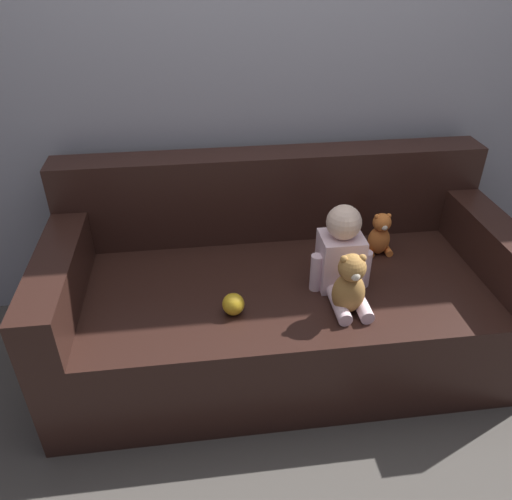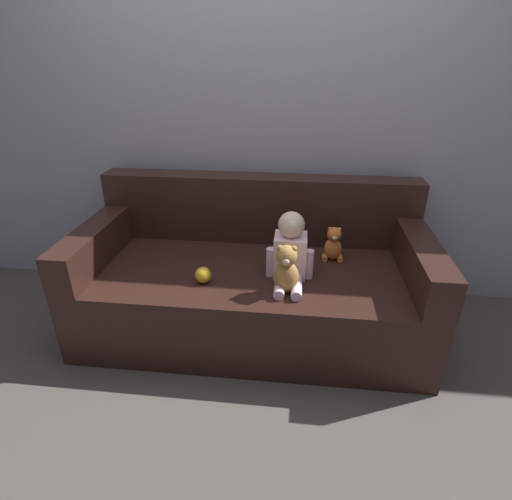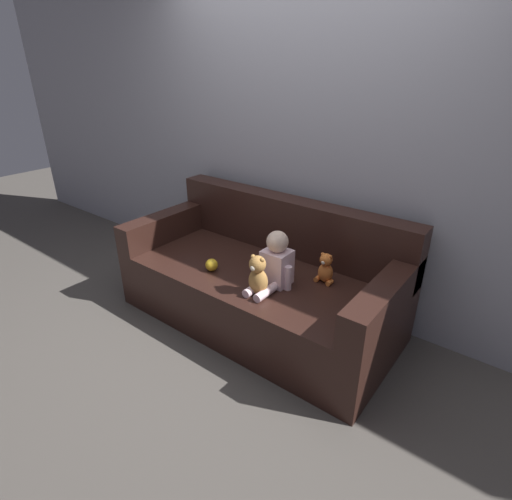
{
  "view_description": "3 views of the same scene",
  "coord_description": "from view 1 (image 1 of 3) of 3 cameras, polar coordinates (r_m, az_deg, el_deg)",
  "views": [
    {
      "loc": [
        -0.36,
        -1.78,
        1.75
      ],
      "look_at": [
        -0.13,
        -0.04,
        0.62
      ],
      "focal_mm": 35.0,
      "sensor_mm": 36.0,
      "label": 1
    },
    {
      "loc": [
        0.26,
        -2.07,
        1.59
      ],
      "look_at": [
        0.03,
        -0.1,
        0.6
      ],
      "focal_mm": 28.0,
      "sensor_mm": 36.0,
      "label": 2
    },
    {
      "loc": [
        1.55,
        -2.02,
        1.82
      ],
      "look_at": [
        -0.02,
        0.0,
        0.59
      ],
      "focal_mm": 28.0,
      "sensor_mm": 36.0,
      "label": 3
    }
  ],
  "objects": [
    {
      "name": "person_baby",
      "position": [
        2.11,
        9.78,
        -0.72
      ],
      "size": [
        0.26,
        0.36,
        0.38
      ],
      "color": "silver",
      "rests_on": "couch"
    },
    {
      "name": "toy_ball",
      "position": [
        2.0,
        -2.61,
        -6.2
      ],
      "size": [
        0.09,
        0.09,
        0.09
      ],
      "color": "gold",
      "rests_on": "couch"
    },
    {
      "name": "plush_toy_side",
      "position": [
        2.4,
        13.96,
        1.66
      ],
      "size": [
        0.13,
        0.1,
        0.21
      ],
      "color": "orange",
      "rests_on": "couch"
    },
    {
      "name": "wall_back",
      "position": [
        2.4,
        1.35,
        22.01
      ],
      "size": [
        8.0,
        0.05,
        2.6
      ],
      "color": "#93939E",
      "rests_on": "ground_plane"
    },
    {
      "name": "ground_plane",
      "position": [
        2.52,
        2.89,
        -11.29
      ],
      "size": [
        12.0,
        12.0,
        0.0
      ],
      "primitive_type": "plane",
      "color": "#4C4742"
    },
    {
      "name": "couch",
      "position": [
        2.36,
        2.86,
        -4.94
      ],
      "size": [
        2.04,
        0.95,
        0.88
      ],
      "color": "black",
      "rests_on": "ground_plane"
    },
    {
      "name": "teddy_bear_brown",
      "position": [
        1.99,
        10.66,
        -3.87
      ],
      "size": [
        0.13,
        0.13,
        0.27
      ],
      "color": "#AD7A3D",
      "rests_on": "couch"
    }
  ]
}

